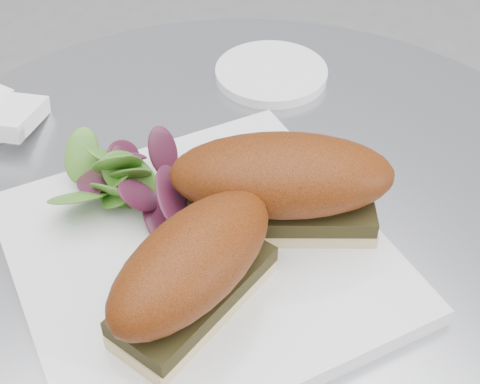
% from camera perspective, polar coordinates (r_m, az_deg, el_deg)
% --- Properties ---
extents(table, '(0.70, 0.70, 0.73)m').
position_cam_1_polar(table, '(0.78, 0.32, -14.80)').
color(table, '#ABACB2').
rests_on(table, ground).
extents(plate, '(0.30, 0.30, 0.02)m').
position_cam_1_polar(plate, '(0.54, -3.41, -5.43)').
color(plate, white).
rests_on(plate, table).
extents(sandwich_left, '(0.17, 0.12, 0.08)m').
position_cam_1_polar(sandwich_left, '(0.47, -4.05, -6.60)').
color(sandwich_left, beige).
rests_on(sandwich_left, plate).
extents(sandwich_right, '(0.19, 0.16, 0.08)m').
position_cam_1_polar(sandwich_right, '(0.53, 3.55, 0.76)').
color(sandwich_right, beige).
rests_on(sandwich_right, plate).
extents(salad, '(0.11, 0.11, 0.05)m').
position_cam_1_polar(salad, '(0.57, -9.65, 1.41)').
color(salad, '#629631').
rests_on(salad, plate).
extents(saucer, '(0.12, 0.12, 0.01)m').
position_cam_1_polar(saucer, '(0.75, 2.69, 10.10)').
color(saucer, white).
rests_on(saucer, table).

